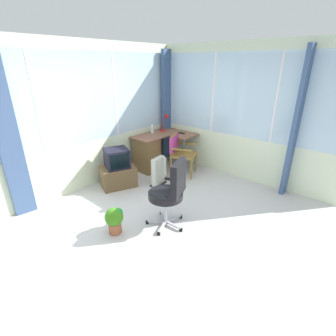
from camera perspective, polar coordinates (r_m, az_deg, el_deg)
ground at (r=3.89m, az=-1.13°, el=-12.65°), size 5.52×4.82×0.06m
north_window_panel at (r=4.79m, az=-19.08°, el=10.48°), size 4.52×0.07×2.61m
east_window_panel at (r=5.18m, az=16.37°, el=11.68°), size 0.07×3.82×2.61m
curtain_north_left at (r=4.26m, az=-32.83°, el=5.96°), size 0.31×0.11×2.51m
curtain_corner at (r=6.06m, az=-0.23°, el=13.68°), size 0.31×0.07×2.51m
curtain_east_far at (r=4.77m, az=27.37°, el=8.57°), size 0.31×0.08×2.51m
desk at (r=5.51m, az=-4.41°, el=3.64°), size 1.23×0.98×0.76m
desk_lamp at (r=5.84m, az=-0.41°, el=11.06°), size 0.24×0.21×0.40m
tv_remote at (r=5.65m, az=3.11°, el=7.98°), size 0.06×0.15×0.02m
spray_bottle at (r=5.69m, az=-3.63°, el=9.03°), size 0.06×0.06×0.22m
wooden_armchair at (r=5.27m, az=2.44°, el=4.30°), size 0.63×0.63×0.85m
office_chair at (r=3.50m, az=0.65°, el=-4.97°), size 0.63×0.56×1.03m
tv_on_stand at (r=4.87m, az=-11.41°, el=-0.49°), size 0.76×0.65×0.76m
space_heater at (r=4.86m, az=-2.07°, el=-0.65°), size 0.40×0.22×0.57m
potted_plant at (r=3.63m, az=-12.12°, el=-11.28°), size 0.26×0.26×0.39m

